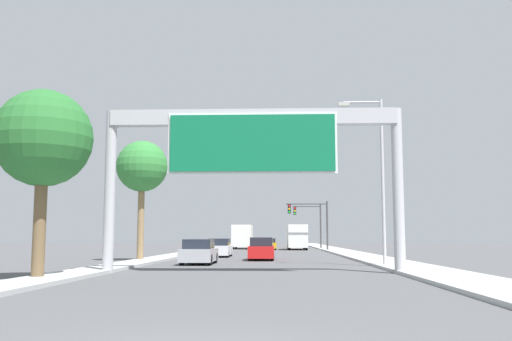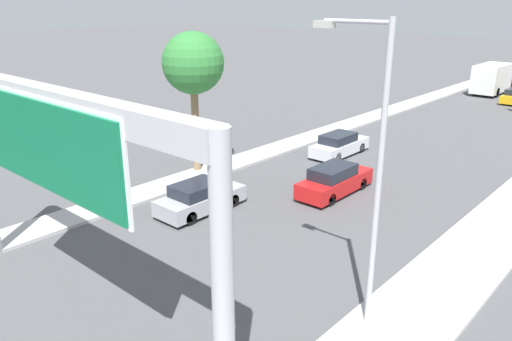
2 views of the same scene
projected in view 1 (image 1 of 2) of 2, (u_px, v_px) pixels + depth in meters
sidewalk_right at (335, 250)px, 66.41m from camera, size 3.00×120.00×0.15m
median_strip_left at (207, 250)px, 66.98m from camera, size 2.00×120.00×0.15m
sign_gantry at (252, 145)px, 25.55m from camera, size 13.38×0.73×7.32m
car_mid_left at (199, 252)px, 33.38m from camera, size 1.81×4.42×1.45m
car_far_right at (262, 249)px, 39.33m from camera, size 1.71×4.77×1.55m
car_near_left at (269, 244)px, 70.82m from camera, size 1.87×4.44×1.39m
car_mid_center at (220, 248)px, 45.33m from camera, size 1.70×4.57×1.45m
truck_box_primary at (297, 237)px, 70.41m from camera, size 2.32×8.77×3.04m
truck_box_secondary at (243, 237)px, 74.98m from camera, size 2.49×7.59×3.11m
traffic_light_near_intersection at (313, 217)px, 64.96m from camera, size 4.78×0.32×5.63m
traffic_light_mid_block at (311, 219)px, 74.88m from camera, size 3.77×0.32×5.86m
palm_tree_foreground at (43, 140)px, 21.56m from camera, size 3.69×3.69×7.16m
palm_tree_background at (142, 168)px, 37.92m from camera, size 3.40×3.40×7.97m
street_lamp_right at (377, 168)px, 31.11m from camera, size 2.44×0.28×9.16m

